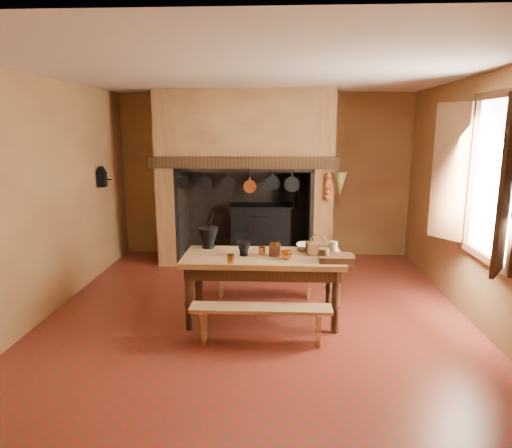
{
  "coord_description": "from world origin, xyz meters",
  "views": [
    {
      "loc": [
        0.24,
        -5.19,
        2.2
      ],
      "look_at": [
        -0.03,
        0.3,
        1.05
      ],
      "focal_mm": 32.0,
      "sensor_mm": 36.0,
      "label": 1
    }
  ],
  "objects_px": {
    "coffee_grinder": "(275,249)",
    "wicker_basket": "(317,248)",
    "work_table": "(263,266)",
    "bench_front": "(261,316)",
    "iron_range": "(262,231)",
    "mixing_bowl": "(308,247)"
  },
  "relations": [
    {
      "from": "coffee_grinder",
      "to": "work_table",
      "type": "bearing_deg",
      "value": -177.38
    },
    {
      "from": "work_table",
      "to": "bench_front",
      "type": "relative_size",
      "value": 1.24
    },
    {
      "from": "iron_range",
      "to": "work_table",
      "type": "xyz_separation_m",
      "value": [
        0.12,
        -2.62,
        0.18
      ]
    },
    {
      "from": "mixing_bowl",
      "to": "work_table",
      "type": "bearing_deg",
      "value": -153.11
    },
    {
      "from": "work_table",
      "to": "wicker_basket",
      "type": "xyz_separation_m",
      "value": [
        0.62,
        0.08,
        0.2
      ]
    },
    {
      "from": "bench_front",
      "to": "coffee_grinder",
      "type": "bearing_deg",
      "value": 77.41
    },
    {
      "from": "work_table",
      "to": "coffee_grinder",
      "type": "bearing_deg",
      "value": -0.35
    },
    {
      "from": "work_table",
      "to": "coffee_grinder",
      "type": "xyz_separation_m",
      "value": [
        0.14,
        -0.0,
        0.2
      ]
    },
    {
      "from": "iron_range",
      "to": "mixing_bowl",
      "type": "relative_size",
      "value": 5.67
    },
    {
      "from": "bench_front",
      "to": "wicker_basket",
      "type": "xyz_separation_m",
      "value": [
        0.62,
        0.69,
        0.55
      ]
    },
    {
      "from": "work_table",
      "to": "mixing_bowl",
      "type": "bearing_deg",
      "value": 26.89
    },
    {
      "from": "work_table",
      "to": "bench_front",
      "type": "bearing_deg",
      "value": -90.0
    },
    {
      "from": "bench_front",
      "to": "wicker_basket",
      "type": "relative_size",
      "value": 5.44
    },
    {
      "from": "bench_front",
      "to": "wicker_basket",
      "type": "height_order",
      "value": "wicker_basket"
    },
    {
      "from": "bench_front",
      "to": "coffee_grinder",
      "type": "xyz_separation_m",
      "value": [
        0.14,
        0.61,
        0.55
      ]
    },
    {
      "from": "iron_range",
      "to": "work_table",
      "type": "bearing_deg",
      "value": -87.49
    },
    {
      "from": "work_table",
      "to": "wicker_basket",
      "type": "relative_size",
      "value": 6.74
    },
    {
      "from": "iron_range",
      "to": "wicker_basket",
      "type": "height_order",
      "value": "iron_range"
    },
    {
      "from": "coffee_grinder",
      "to": "wicker_basket",
      "type": "relative_size",
      "value": 0.73
    },
    {
      "from": "mixing_bowl",
      "to": "wicker_basket",
      "type": "bearing_deg",
      "value": -63.51
    },
    {
      "from": "wicker_basket",
      "to": "iron_range",
      "type": "bearing_deg",
      "value": 97.71
    },
    {
      "from": "iron_range",
      "to": "coffee_grinder",
      "type": "bearing_deg",
      "value": -84.51
    }
  ]
}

